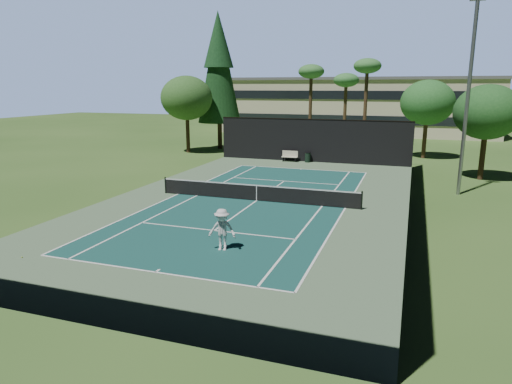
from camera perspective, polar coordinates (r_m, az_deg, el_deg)
ground at (r=28.36m, az=0.07°, el=-1.12°), size 160.00×160.00×0.00m
apron_slab at (r=28.35m, az=0.07°, el=-1.11°), size 18.00×32.00×0.01m
court_surface at (r=28.35m, az=0.07°, el=-1.10°), size 10.97×23.77×0.01m
court_lines at (r=28.35m, az=0.07°, el=-1.08°), size 11.07×23.87×0.01m
tennis_net at (r=28.22m, az=0.07°, el=-0.02°), size 12.90×0.10×1.10m
fence at (r=27.99m, az=0.11°, el=2.90°), size 18.04×32.05×4.03m
player at (r=19.73m, az=-4.26°, el=-4.72°), size 1.29×0.86×1.85m
tennis_ball_a at (r=21.41m, az=-27.21°, el=-7.27°), size 0.06×0.06×0.06m
tennis_ball_b at (r=30.62m, az=0.14°, el=0.00°), size 0.06×0.06×0.06m
tennis_ball_c at (r=30.87m, az=1.24°, el=0.11°), size 0.07×0.07×0.07m
tennis_ball_d at (r=32.57m, az=-6.78°, el=0.70°), size 0.06×0.06×0.06m
park_bench at (r=43.43m, az=4.25°, el=4.53°), size 1.50×0.45×1.02m
trash_bin at (r=43.17m, az=6.48°, el=4.34°), size 0.56×0.56×0.95m
pine_tree at (r=52.44m, az=-4.70°, el=15.84°), size 4.80×4.80×15.00m
palm_a at (r=51.20m, az=6.92°, el=14.34°), size 2.80×2.80×9.32m
palm_b at (r=52.54m, az=11.20°, el=13.25°), size 2.80×2.80×8.42m
palm_c at (r=49.28m, az=13.73°, el=14.61°), size 2.80×2.80×9.77m
decid_tree_a at (r=48.04m, az=20.65°, el=10.40°), size 5.12×5.12×7.62m
decid_tree_b at (r=38.38m, az=26.94°, el=8.87°), size 4.80×4.80×7.14m
decid_tree_c at (r=49.64m, az=-8.66°, el=11.52°), size 5.44×5.44×8.09m
campus_building at (r=72.59m, az=12.16°, el=10.58°), size 40.50×12.50×8.30m
light_pole at (r=32.15m, az=24.99°, el=11.00°), size 0.90×0.25×12.22m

